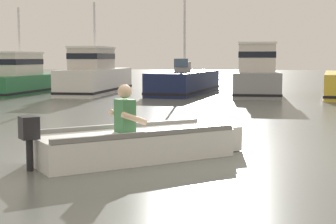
{
  "coord_description": "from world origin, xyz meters",
  "views": [
    {
      "loc": [
        1.4,
        -8.65,
        1.61
      ],
      "look_at": [
        -0.22,
        1.25,
        0.55
      ],
      "focal_mm": 55.62,
      "sensor_mm": 36.0,
      "label": 1
    }
  ],
  "objects_px": {
    "moored_boat_white": "(95,76)",
    "moored_boat_navy": "(185,83)",
    "rowboat_with_person": "(138,143)",
    "moored_boat_grey": "(256,76)",
    "moored_boat_green": "(20,78)"
  },
  "relations": [
    {
      "from": "moored_boat_white",
      "to": "moored_boat_navy",
      "type": "xyz_separation_m",
      "value": [
        3.96,
        0.74,
        -0.32
      ]
    },
    {
      "from": "rowboat_with_person",
      "to": "moored_boat_grey",
      "type": "relative_size",
      "value": 0.63
    },
    {
      "from": "moored_boat_navy",
      "to": "moored_boat_grey",
      "type": "distance_m",
      "value": 3.27
    },
    {
      "from": "moored_boat_white",
      "to": "moored_boat_grey",
      "type": "bearing_deg",
      "value": -1.29
    },
    {
      "from": "rowboat_with_person",
      "to": "moored_boat_white",
      "type": "distance_m",
      "value": 15.33
    },
    {
      "from": "rowboat_with_person",
      "to": "moored_boat_green",
      "type": "distance_m",
      "value": 16.21
    },
    {
      "from": "rowboat_with_person",
      "to": "moored_boat_white",
      "type": "relative_size",
      "value": 0.51
    },
    {
      "from": "moored_boat_green",
      "to": "moored_boat_grey",
      "type": "xyz_separation_m",
      "value": [
        10.36,
        0.43,
        0.14
      ]
    },
    {
      "from": "rowboat_with_person",
      "to": "moored_boat_grey",
      "type": "height_order",
      "value": "moored_boat_grey"
    },
    {
      "from": "moored_boat_green",
      "to": "moored_boat_navy",
      "type": "height_order",
      "value": "moored_boat_navy"
    },
    {
      "from": "moored_boat_white",
      "to": "moored_boat_green",
      "type": "bearing_deg",
      "value": -169.78
    },
    {
      "from": "moored_boat_white",
      "to": "rowboat_with_person",
      "type": "bearing_deg",
      "value": -70.3
    },
    {
      "from": "moored_boat_green",
      "to": "moored_boat_navy",
      "type": "relative_size",
      "value": 0.9
    },
    {
      "from": "rowboat_with_person",
      "to": "moored_boat_green",
      "type": "height_order",
      "value": "moored_boat_green"
    },
    {
      "from": "rowboat_with_person",
      "to": "moored_boat_grey",
      "type": "distance_m",
      "value": 14.4
    }
  ]
}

